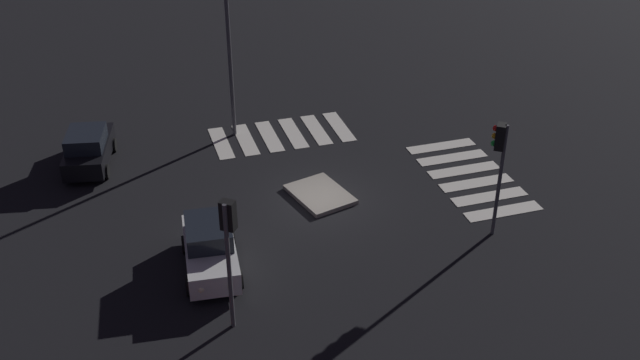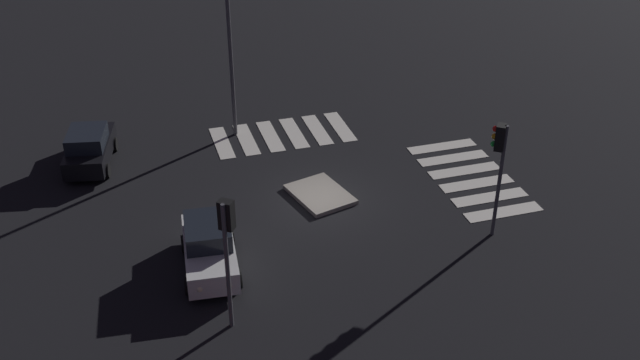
{
  "view_description": "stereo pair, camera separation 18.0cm",
  "coord_description": "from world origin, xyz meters",
  "px_view_note": "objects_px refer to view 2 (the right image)",
  "views": [
    {
      "loc": [
        -24.6,
        7.62,
        16.18
      ],
      "look_at": [
        0.0,
        0.0,
        1.0
      ],
      "focal_mm": 42.27,
      "sensor_mm": 36.0,
      "label": 1
    },
    {
      "loc": [
        -24.65,
        7.45,
        16.18
      ],
      "look_at": [
        0.0,
        0.0,
        1.0
      ],
      "focal_mm": 42.27,
      "sensor_mm": 36.0,
      "label": 2
    }
  ],
  "objects_px": {
    "street_lamp": "(229,29)",
    "car_black": "(89,148)",
    "car_white": "(209,247)",
    "traffic_island": "(320,194)",
    "traffic_light_south": "(499,153)",
    "traffic_light_west": "(227,233)"
  },
  "relations": [
    {
      "from": "street_lamp",
      "to": "car_black",
      "type": "bearing_deg",
      "value": 99.37
    },
    {
      "from": "car_white",
      "to": "street_lamp",
      "type": "height_order",
      "value": "street_lamp"
    },
    {
      "from": "traffic_island",
      "to": "street_lamp",
      "type": "xyz_separation_m",
      "value": [
        6.5,
        2.2,
        5.05
      ]
    },
    {
      "from": "car_black",
      "to": "traffic_light_south",
      "type": "relative_size",
      "value": 0.92
    },
    {
      "from": "traffic_light_west",
      "to": "car_white",
      "type": "bearing_deg",
      "value": 41.39
    },
    {
      "from": "traffic_light_west",
      "to": "street_lamp",
      "type": "height_order",
      "value": "street_lamp"
    },
    {
      "from": "traffic_light_south",
      "to": "car_black",
      "type": "bearing_deg",
      "value": 1.8
    },
    {
      "from": "traffic_light_south",
      "to": "traffic_island",
      "type": "bearing_deg",
      "value": -3.0
    },
    {
      "from": "car_black",
      "to": "street_lamp",
      "type": "xyz_separation_m",
      "value": [
        1.09,
        -6.61,
        4.29
      ]
    },
    {
      "from": "traffic_light_west",
      "to": "street_lamp",
      "type": "bearing_deg",
      "value": 26.0
    },
    {
      "from": "traffic_light_south",
      "to": "street_lamp",
      "type": "xyz_separation_m",
      "value": [
        10.89,
        7.52,
        1.69
      ]
    },
    {
      "from": "car_white",
      "to": "traffic_light_south",
      "type": "distance_m",
      "value": 10.75
    },
    {
      "from": "car_white",
      "to": "traffic_island",
      "type": "bearing_deg",
      "value": 129.42
    },
    {
      "from": "traffic_island",
      "to": "car_black",
      "type": "distance_m",
      "value": 10.37
    },
    {
      "from": "car_white",
      "to": "traffic_light_west",
      "type": "height_order",
      "value": "traffic_light_west"
    },
    {
      "from": "traffic_light_south",
      "to": "traffic_light_west",
      "type": "distance_m",
      "value": 10.41
    },
    {
      "from": "traffic_light_south",
      "to": "traffic_light_west",
      "type": "xyz_separation_m",
      "value": [
        -2.16,
        10.19,
        0.01
      ]
    },
    {
      "from": "traffic_light_south",
      "to": "traffic_light_west",
      "type": "bearing_deg",
      "value": 48.53
    },
    {
      "from": "traffic_island",
      "to": "traffic_light_west",
      "type": "bearing_deg",
      "value": 143.36
    },
    {
      "from": "traffic_island",
      "to": "street_lamp",
      "type": "relative_size",
      "value": 0.41
    },
    {
      "from": "traffic_island",
      "to": "car_white",
      "type": "distance_m",
      "value": 6.19
    },
    {
      "from": "traffic_light_west",
      "to": "street_lamp",
      "type": "distance_m",
      "value": 13.43
    }
  ]
}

